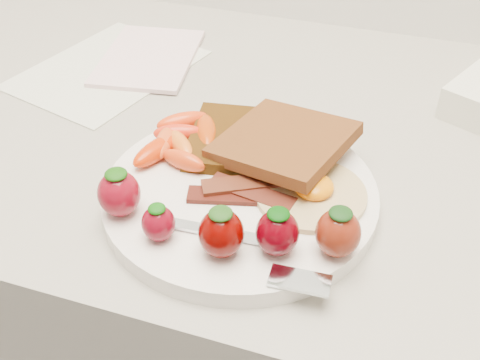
% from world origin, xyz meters
% --- Properties ---
extents(counter, '(2.00, 0.60, 0.90)m').
position_xyz_m(counter, '(0.00, 1.70, 0.45)').
color(counter, gray).
rests_on(counter, ground).
extents(plate, '(0.27, 0.27, 0.02)m').
position_xyz_m(plate, '(0.01, 1.56, 0.91)').
color(plate, white).
rests_on(plate, counter).
extents(toast_lower, '(0.13, 0.13, 0.01)m').
position_xyz_m(toast_lower, '(-0.00, 1.63, 0.93)').
color(toast_lower, black).
rests_on(toast_lower, plate).
extents(toast_upper, '(0.15, 0.15, 0.03)m').
position_xyz_m(toast_upper, '(0.04, 1.62, 0.94)').
color(toast_upper, '#471D0A').
rests_on(toast_upper, toast_lower).
extents(fried_egg, '(0.11, 0.11, 0.02)m').
position_xyz_m(fried_egg, '(0.08, 1.57, 0.92)').
color(fried_egg, beige).
rests_on(fried_egg, plate).
extents(bacon_strips, '(0.11, 0.07, 0.01)m').
position_xyz_m(bacon_strips, '(0.02, 1.56, 0.92)').
color(bacon_strips, black).
rests_on(bacon_strips, plate).
extents(baby_carrots, '(0.08, 0.12, 0.02)m').
position_xyz_m(baby_carrots, '(-0.07, 1.61, 0.93)').
color(baby_carrots, red).
rests_on(baby_carrots, plate).
extents(strawberries, '(0.24, 0.07, 0.05)m').
position_xyz_m(strawberries, '(0.02, 1.49, 0.94)').
color(strawberries, maroon).
rests_on(strawberries, plate).
extents(fork, '(0.18, 0.05, 0.00)m').
position_xyz_m(fork, '(0.05, 1.48, 0.92)').
color(fork, silver).
rests_on(fork, plate).
extents(paper_sheet, '(0.23, 0.27, 0.00)m').
position_xyz_m(paper_sheet, '(-0.24, 1.76, 0.90)').
color(paper_sheet, silver).
rests_on(paper_sheet, counter).
extents(notepad, '(0.15, 0.19, 0.01)m').
position_xyz_m(notepad, '(-0.20, 1.81, 0.91)').
color(notepad, silver).
rests_on(notepad, paper_sheet).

